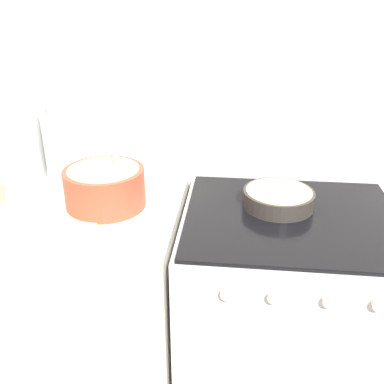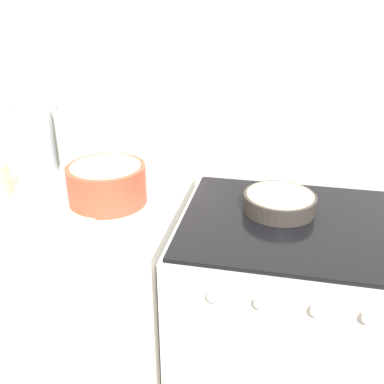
% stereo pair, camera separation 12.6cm
% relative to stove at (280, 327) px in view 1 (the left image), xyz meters
% --- Properties ---
extents(wall_back, '(4.43, 0.05, 2.40)m').
position_rel_stove_xyz_m(wall_back, '(-0.36, 0.32, 0.75)').
color(wall_back, white).
rests_on(wall_back, ground_plane).
extents(countertop_cabinet, '(0.71, 0.59, 0.91)m').
position_rel_stove_xyz_m(countertop_cabinet, '(-0.72, 0.00, 0.00)').
color(countertop_cabinet, silver).
rests_on(countertop_cabinet, ground_plane).
extents(stove, '(0.70, 0.61, 0.91)m').
position_rel_stove_xyz_m(stove, '(0.00, 0.00, 0.00)').
color(stove, silver).
rests_on(stove, ground_plane).
extents(mixing_bowl, '(0.26, 0.26, 0.30)m').
position_rel_stove_xyz_m(mixing_bowl, '(-0.60, 0.01, 0.53)').
color(mixing_bowl, '#D84C33').
rests_on(mixing_bowl, countertop_cabinet).
extents(baking_pan, '(0.23, 0.23, 0.06)m').
position_rel_stove_xyz_m(baking_pan, '(-0.04, 0.06, 0.48)').
color(baking_pan, '#38332D').
rests_on(baking_pan, stove).
extents(storage_jar_left, '(0.15, 0.15, 0.28)m').
position_rel_stove_xyz_m(storage_jar_left, '(-0.97, 0.20, 0.57)').
color(storage_jar_left, silver).
rests_on(storage_jar_left, countertop_cabinet).
extents(storage_jar_middle, '(0.13, 0.13, 0.28)m').
position_rel_stove_xyz_m(storage_jar_middle, '(-0.79, 0.20, 0.57)').
color(storage_jar_middle, silver).
rests_on(storage_jar_middle, countertop_cabinet).
extents(recipe_page, '(0.23, 0.25, 0.01)m').
position_rel_stove_xyz_m(recipe_page, '(-0.68, -0.16, 0.46)').
color(recipe_page, beige).
rests_on(recipe_page, countertop_cabinet).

